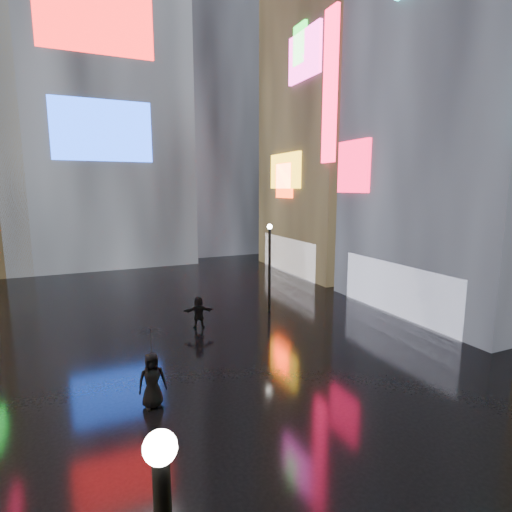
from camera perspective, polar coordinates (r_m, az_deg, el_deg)
ground at (r=21.94m, az=-8.66°, el=-9.71°), size 140.00×140.00×0.00m
building_right_mid at (r=28.36m, az=29.08°, el=24.39°), size 10.28×13.70×30.00m
building_right_far at (r=37.42m, az=11.92°, el=19.86°), size 10.28×12.00×28.00m
tower_main at (r=46.14m, az=-22.40°, el=26.37°), size 16.00×14.20×42.00m
tower_flank_right at (r=49.16m, az=-7.03°, el=21.07°), size 12.00×12.00×34.00m
lamp_far at (r=23.30m, az=1.94°, el=-0.95°), size 0.30×0.30×5.20m
pedestrian_4 at (r=14.28m, az=-14.61°, el=-16.82°), size 0.93×0.61×1.89m
pedestrian_5 at (r=21.20m, az=-8.19°, el=-7.98°), size 1.64×0.85×1.69m
umbrella_2 at (r=13.73m, az=-14.86°, el=-11.65°), size 1.28×1.27×0.87m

